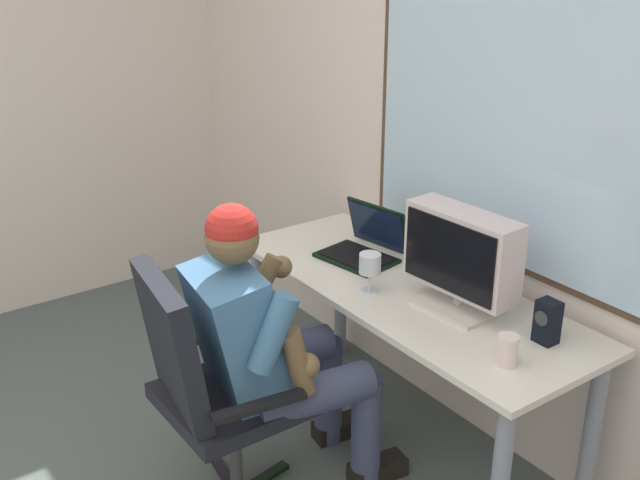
% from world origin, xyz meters
% --- Properties ---
extents(wall_rear, '(5.05, 0.08, 2.89)m').
position_xyz_m(wall_rear, '(-0.00, 1.97, 1.44)').
color(wall_rear, silver).
rests_on(wall_rear, ground).
extents(desk, '(1.66, 0.63, 0.75)m').
position_xyz_m(desk, '(-0.22, 1.60, 0.63)').
color(desk, gray).
rests_on(desk, ground).
extents(office_chair, '(0.62, 0.57, 1.01)m').
position_xyz_m(office_chair, '(-0.33, 0.73, 0.58)').
color(office_chair, black).
rests_on(office_chair, ground).
extents(person_seated, '(0.57, 0.85, 1.23)m').
position_xyz_m(person_seated, '(-0.30, 1.01, 0.65)').
color(person_seated, '#3B405F').
rests_on(person_seated, ground).
extents(crt_monitor, '(0.47, 0.26, 0.39)m').
position_xyz_m(crt_monitor, '(0.03, 1.64, 0.97)').
color(crt_monitor, beige).
rests_on(crt_monitor, desk).
extents(laptop, '(0.37, 0.34, 0.22)m').
position_xyz_m(laptop, '(-0.56, 1.67, 0.81)').
color(laptop, black).
rests_on(laptop, desk).
extents(wine_glass, '(0.09, 0.09, 0.16)m').
position_xyz_m(wine_glass, '(-0.28, 1.45, 0.86)').
color(wine_glass, silver).
rests_on(wine_glass, desk).
extents(desk_speaker, '(0.08, 0.07, 0.16)m').
position_xyz_m(desk_speaker, '(0.39, 1.71, 0.83)').
color(desk_speaker, black).
rests_on(desk_speaker, desk).
extents(coffee_mug, '(0.07, 0.07, 0.11)m').
position_xyz_m(coffee_mug, '(0.41, 1.48, 0.80)').
color(coffee_mug, silver).
rests_on(coffee_mug, desk).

